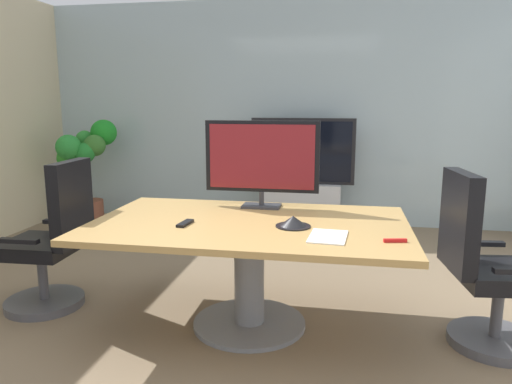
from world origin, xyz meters
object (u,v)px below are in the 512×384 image
at_px(conference_table, 249,246).
at_px(office_chair_right, 484,275).
at_px(office_chair_left, 53,248).
at_px(remote_control, 185,223).
at_px(wall_display_unit, 302,192).
at_px(potted_plant, 86,161).
at_px(tv_monitor, 262,159).
at_px(conference_phone, 293,222).

relative_size(conference_table, office_chair_right, 1.88).
xyz_separation_m(conference_table, office_chair_left, (-1.46, 0.03, -0.10)).
bearing_deg(office_chair_left, remote_control, 78.15).
height_order(conference_table, office_chair_right, office_chair_right).
relative_size(wall_display_unit, remote_control, 7.71).
height_order(conference_table, office_chair_left, office_chair_left).
height_order(conference_table, potted_plant, potted_plant).
relative_size(tv_monitor, potted_plant, 0.66).
relative_size(tv_monitor, wall_display_unit, 0.64).
distance_m(office_chair_left, office_chair_right, 2.92).
relative_size(office_chair_right, potted_plant, 0.85).
relative_size(office_chair_left, office_chair_right, 1.00).
xyz_separation_m(wall_display_unit, remote_control, (-0.51, -2.74, 0.29)).
distance_m(office_chair_left, tv_monitor, 1.65).
bearing_deg(tv_monitor, conference_phone, -61.39).
height_order(wall_display_unit, potted_plant, wall_display_unit).
distance_m(office_chair_left, wall_display_unit, 3.01).
bearing_deg(remote_control, wall_display_unit, 85.28).
relative_size(conference_table, conference_phone, 9.30).
bearing_deg(tv_monitor, potted_plant, 143.06).
bearing_deg(office_chair_right, office_chair_left, 82.86).
bearing_deg(conference_table, office_chair_right, -0.01).
bearing_deg(office_chair_left, wall_display_unit, 146.09).
xyz_separation_m(wall_display_unit, conference_phone, (0.17, -2.67, 0.32)).
relative_size(conference_table, wall_display_unit, 1.56).
xyz_separation_m(conference_table, office_chair_right, (1.46, -0.00, -0.10)).
distance_m(tv_monitor, remote_control, 0.80).
distance_m(wall_display_unit, remote_control, 2.80).
bearing_deg(office_chair_left, conference_phone, 84.28).
bearing_deg(office_chair_left, tv_monitor, 103.91).
xyz_separation_m(office_chair_left, potted_plant, (-1.01, 2.28, 0.34)).
distance_m(office_chair_left, conference_phone, 1.79).
bearing_deg(conference_phone, office_chair_left, 176.30).
xyz_separation_m(office_chair_right, potted_plant, (-3.94, 2.32, 0.34)).
distance_m(office_chair_right, remote_control, 1.88).
bearing_deg(conference_table, potted_plant, 136.86).
relative_size(tv_monitor, conference_phone, 3.82).
bearing_deg(office_chair_right, conference_phone, 87.41).
relative_size(office_chair_right, remote_control, 6.41).
relative_size(conference_table, remote_control, 12.03).
bearing_deg(tv_monitor, wall_display_unit, 86.78).
xyz_separation_m(conference_table, conference_phone, (0.30, -0.08, 0.20)).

